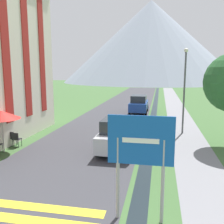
# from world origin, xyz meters

# --- Properties ---
(ground_plane) EXTENTS (160.00, 160.00, 0.00)m
(ground_plane) POSITION_xyz_m (0.00, 20.00, 0.00)
(ground_plane) COLOR #3D6033
(road) EXTENTS (6.40, 60.00, 0.01)m
(road) POSITION_xyz_m (-2.50, 30.00, 0.00)
(road) COLOR #38383D
(road) RESTS_ON ground_plane
(footpath) EXTENTS (2.20, 60.00, 0.01)m
(footpath) POSITION_xyz_m (3.60, 30.00, 0.00)
(footpath) COLOR slate
(footpath) RESTS_ON ground_plane
(drainage_channel) EXTENTS (0.60, 60.00, 0.00)m
(drainage_channel) POSITION_xyz_m (1.20, 30.00, 0.00)
(drainage_channel) COLOR black
(drainage_channel) RESTS_ON ground_plane
(crosswalk_marking) EXTENTS (5.44, 1.84, 0.01)m
(crosswalk_marking) POSITION_xyz_m (-2.50, 3.33, 0.01)
(crosswalk_marking) COLOR yellow
(crosswalk_marking) RESTS_ON ground_plane
(mountain_distant) EXTENTS (63.27, 63.27, 29.01)m
(mountain_distant) POSITION_xyz_m (-2.19, 92.24, 14.51)
(mountain_distant) COLOR gray
(mountain_distant) RESTS_ON ground_plane
(road_sign) EXTENTS (1.86, 0.11, 3.12)m
(road_sign) POSITION_xyz_m (1.26, 3.96, 2.10)
(road_sign) COLOR #9E9EA3
(road_sign) RESTS_ON ground_plane
(parked_car_near) EXTENTS (1.90, 4.03, 1.82)m
(parked_car_near) POSITION_xyz_m (-0.40, 10.22, 0.91)
(parked_car_near) COLOR #B2B2B7
(parked_car_near) RESTS_ON ground_plane
(parked_car_far) EXTENTS (1.82, 4.09, 1.82)m
(parked_car_far) POSITION_xyz_m (-0.34, 22.65, 0.91)
(parked_car_far) COLOR navy
(parked_car_far) RESTS_ON ground_plane
(cafe_chair_far_right) EXTENTS (0.40, 0.40, 0.85)m
(cafe_chair_far_right) POSITION_xyz_m (-6.59, 9.87, 0.51)
(cafe_chair_far_right) COLOR #232328
(cafe_chair_far_right) RESTS_ON ground_plane
(cafe_chair_far_left) EXTENTS (0.40, 0.40, 0.85)m
(cafe_chair_far_left) POSITION_xyz_m (-6.21, 9.69, 0.51)
(cafe_chair_far_left) COLOR #232328
(cafe_chair_far_left) RESTS_ON ground_plane
(cafe_umbrella_middle_red) EXTENTS (1.93, 1.93, 2.26)m
(cafe_umbrella_middle_red) POSITION_xyz_m (-6.37, 8.76, 2.03)
(cafe_umbrella_middle_red) COLOR #B7B2A8
(cafe_umbrella_middle_red) RESTS_ON ground_plane
(streetlamp) EXTENTS (0.28, 0.28, 5.77)m
(streetlamp) POSITION_xyz_m (3.36, 14.76, 3.38)
(streetlamp) COLOR #515156
(streetlamp) RESTS_ON ground_plane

